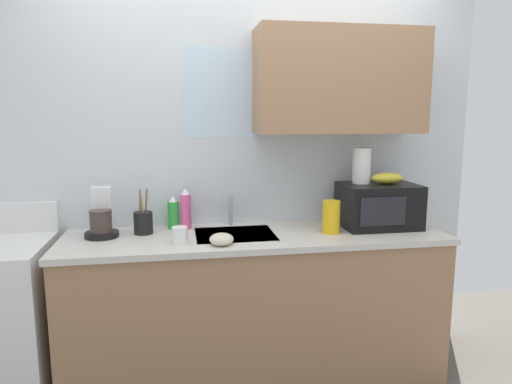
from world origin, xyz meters
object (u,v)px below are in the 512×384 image
object	(u,v)px
coffee_maker	(102,218)
utensil_crock	(143,222)
microwave	(378,205)
cereal_canister	(331,217)
banana_bunch	(387,178)
paper_towel_roll	(362,166)
dish_soap_bottle_pink	(186,210)
mug_white	(180,235)
small_bowl	(222,239)
dish_soap_bottle_green	(173,213)

from	to	relation	value
coffee_maker	utensil_crock	xyz separation A→B (m)	(0.23, 0.01, -0.03)
microwave	cereal_canister	xyz separation A→B (m)	(-0.34, -0.10, -0.04)
coffee_maker	cereal_canister	world-z (taller)	coffee_maker
banana_bunch	paper_towel_roll	bearing A→B (deg)	161.57
dish_soap_bottle_pink	mug_white	world-z (taller)	dish_soap_bottle_pink
dish_soap_bottle_pink	utensil_crock	distance (m)	0.27
microwave	dish_soap_bottle_pink	size ratio (longest dim) A/B	1.85
cereal_canister	mug_white	size ratio (longest dim) A/B	2.04
paper_towel_roll	cereal_canister	size ratio (longest dim) A/B	1.14
mug_white	small_bowl	world-z (taller)	mug_white
microwave	paper_towel_roll	distance (m)	0.27
paper_towel_roll	utensil_crock	bearing A→B (deg)	179.15
banana_bunch	dish_soap_bottle_pink	xyz separation A→B (m)	(-1.23, 0.16, -0.19)
coffee_maker	dish_soap_bottle_pink	xyz separation A→B (m)	(0.48, 0.10, 0.01)
paper_towel_roll	dish_soap_bottle_pink	size ratio (longest dim) A/B	0.89
mug_white	coffee_maker	bearing A→B (deg)	150.53
banana_bunch	dish_soap_bottle_green	world-z (taller)	banana_bunch
dish_soap_bottle_pink	dish_soap_bottle_green	bearing A→B (deg)	172.14
paper_towel_roll	mug_white	distance (m)	1.20
coffee_maker	banana_bunch	bearing A→B (deg)	-1.95
banana_bunch	coffee_maker	xyz separation A→B (m)	(-1.71, 0.06, -0.20)
banana_bunch	mug_white	world-z (taller)	banana_bunch
microwave	banana_bunch	size ratio (longest dim) A/B	2.30
paper_towel_roll	mug_white	size ratio (longest dim) A/B	2.32
microwave	paper_towel_roll	size ratio (longest dim) A/B	2.09
dish_soap_bottle_green	cereal_canister	world-z (taller)	dish_soap_bottle_green
paper_towel_roll	microwave	bearing A→B (deg)	-27.38
dish_soap_bottle_pink	small_bowl	bearing A→B (deg)	-66.05
dish_soap_bottle_pink	cereal_canister	distance (m)	0.88
banana_bunch	coffee_maker	world-z (taller)	banana_bunch
coffee_maker	small_bowl	xyz separation A→B (m)	(0.66, -0.31, -0.07)
dish_soap_bottle_pink	mug_white	distance (m)	0.35
paper_towel_roll	cereal_canister	world-z (taller)	paper_towel_roll
banana_bunch	small_bowl	bearing A→B (deg)	-166.65
microwave	paper_towel_roll	bearing A→B (deg)	152.62
coffee_maker	mug_white	xyz separation A→B (m)	(0.44, -0.25, -0.06)
banana_bunch	dish_soap_bottle_green	bearing A→B (deg)	172.78
paper_towel_roll	small_bowl	distance (m)	1.01
cereal_canister	utensil_crock	world-z (taller)	utensil_crock
banana_bunch	cereal_canister	bearing A→B (deg)	-165.62
coffee_maker	dish_soap_bottle_pink	world-z (taller)	coffee_maker
coffee_maker	utensil_crock	world-z (taller)	coffee_maker
microwave	cereal_canister	distance (m)	0.36
microwave	utensil_crock	bearing A→B (deg)	177.15
dish_soap_bottle_pink	utensil_crock	bearing A→B (deg)	-161.07
microwave	utensil_crock	world-z (taller)	same
paper_towel_roll	small_bowl	size ratio (longest dim) A/B	1.69
cereal_canister	utensil_crock	size ratio (longest dim) A/B	0.72
coffee_maker	mug_white	world-z (taller)	coffee_maker
banana_bunch	paper_towel_roll	world-z (taller)	paper_towel_roll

